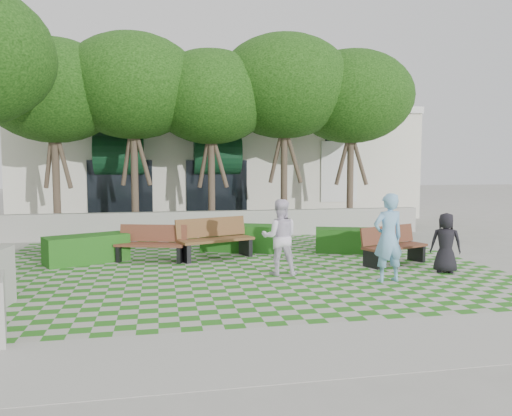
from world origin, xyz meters
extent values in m
plane|color=gray|center=(0.00, 0.00, 0.00)|extent=(90.00, 90.00, 0.00)
plane|color=#2B721E|center=(0.00, 1.00, 0.01)|extent=(12.00, 12.00, 0.00)
cube|color=#9E9B93|center=(0.00, -4.70, 0.01)|extent=(16.00, 2.00, 0.01)
cube|color=#9E9B93|center=(0.00, 6.20, 0.45)|extent=(15.00, 0.36, 0.90)
cube|color=#542C1D|center=(3.87, 0.45, 0.46)|extent=(1.90, 1.18, 0.06)
cube|color=#542C1D|center=(3.77, 0.70, 0.73)|extent=(1.74, 0.79, 0.46)
cube|color=black|center=(3.11, 0.16, 0.22)|extent=(0.28, 0.51, 0.45)
cube|color=black|center=(4.62, 0.75, 0.22)|extent=(0.28, 0.51, 0.45)
cube|color=brown|center=(-0.47, 2.09, 0.51)|extent=(2.14, 1.31, 0.07)
cube|color=brown|center=(-0.58, 2.37, 0.82)|extent=(1.97, 0.86, 0.52)
cube|color=black|center=(-1.33, 1.78, 0.25)|extent=(0.31, 0.57, 0.50)
cube|color=black|center=(0.38, 2.41, 0.25)|extent=(0.31, 0.57, 0.50)
cube|color=#5B2F1F|center=(-2.19, 2.01, 0.45)|extent=(1.87, 1.04, 0.06)
cube|color=#5B2F1F|center=(-2.11, 2.26, 0.72)|extent=(1.75, 0.63, 0.45)
cube|color=black|center=(-2.95, 2.24, 0.22)|extent=(0.24, 0.51, 0.44)
cube|color=black|center=(-1.42, 1.78, 0.22)|extent=(0.24, 0.51, 0.44)
cube|color=#174512|center=(3.42, 2.33, 0.34)|extent=(2.10, 1.35, 0.68)
cube|color=#195115|center=(0.35, 3.21, 0.38)|extent=(2.34, 1.62, 0.76)
cube|color=#1A5015|center=(-3.80, 2.20, 0.36)|extent=(2.19, 1.59, 0.71)
imported|color=#79B2DD|center=(2.85, -1.22, 0.96)|extent=(0.74, 0.53, 1.91)
imported|color=black|center=(4.58, -0.65, 0.70)|extent=(0.82, 0.71, 1.41)
imported|color=white|center=(0.74, -0.10, 0.87)|extent=(0.95, 0.81, 1.73)
cylinder|color=#47382B|center=(-5.50, 7.60, 1.82)|extent=(0.26, 0.26, 3.64)
ellipsoid|color=#1E4C11|center=(-5.50, 7.60, 5.07)|extent=(4.80, 4.80, 3.60)
cylinder|color=#47382B|center=(-2.80, 7.60, 1.90)|extent=(0.26, 0.26, 3.81)
ellipsoid|color=#1E4C11|center=(-2.80, 7.60, 5.30)|extent=(5.00, 5.00, 3.75)
cylinder|color=#47382B|center=(0.00, 7.60, 1.79)|extent=(0.26, 0.26, 3.58)
ellipsoid|color=#1E4C11|center=(0.00, 7.60, 4.99)|extent=(4.60, 4.60, 3.45)
cylinder|color=#47382B|center=(2.80, 7.60, 1.96)|extent=(0.26, 0.26, 3.92)
ellipsoid|color=#1E4C11|center=(2.80, 7.60, 5.46)|extent=(5.20, 5.20, 3.90)
cylinder|color=#47382B|center=(5.50, 7.60, 1.85)|extent=(0.26, 0.26, 3.70)
ellipsoid|color=#1E4C11|center=(5.50, 7.60, 5.15)|extent=(4.80, 4.80, 3.60)
cube|color=silver|center=(1.00, 14.20, 2.50)|extent=(18.00, 8.00, 5.00)
cube|color=white|center=(1.00, 10.20, 5.00)|extent=(18.00, 0.30, 0.30)
cube|color=black|center=(6.00, 10.18, 2.20)|extent=(1.40, 0.10, 2.40)
cylinder|color=#0E361D|center=(-3.50, 10.18, 3.00)|extent=(3.00, 1.80, 1.80)
cube|color=black|center=(-3.50, 10.18, 1.60)|extent=(2.60, 0.08, 2.20)
cylinder|color=#0E361D|center=(0.50, 10.18, 3.00)|extent=(3.00, 1.80, 1.80)
cube|color=black|center=(0.50, 10.18, 1.60)|extent=(2.60, 0.08, 2.20)
camera|label=1|loc=(-1.97, -11.05, 2.52)|focal=35.00mm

